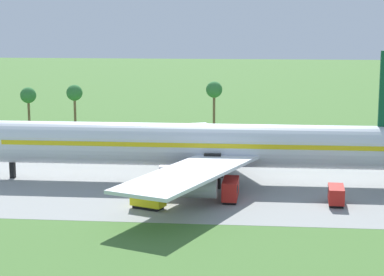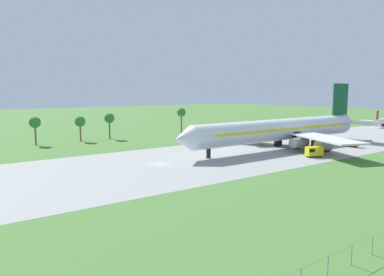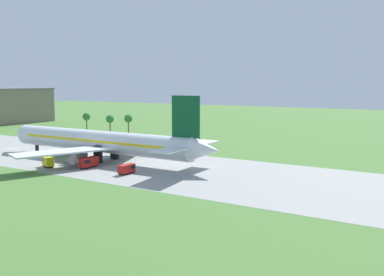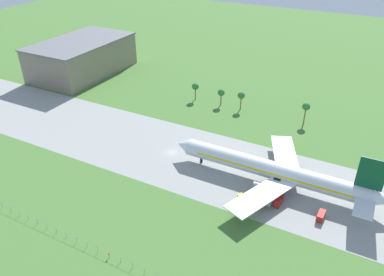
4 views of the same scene
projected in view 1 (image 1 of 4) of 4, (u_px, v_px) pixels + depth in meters
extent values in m
cylinder|color=silver|center=(192.00, 145.00, 102.48)|extent=(65.49, 6.33, 6.33)
cube|color=yellow|center=(192.00, 142.00, 102.40)|extent=(55.67, 6.46, 0.63)
cube|color=silver|center=(191.00, 172.00, 89.24)|extent=(17.81, 28.28, 0.44)
cube|color=silver|center=(207.00, 137.00, 115.88)|extent=(17.81, 28.28, 0.44)
cylinder|color=gray|center=(181.00, 175.00, 95.62)|extent=(5.70, 2.85, 2.85)
cylinder|color=gray|center=(195.00, 187.00, 89.17)|extent=(5.70, 2.85, 2.85)
cylinder|color=gray|center=(191.00, 154.00, 110.52)|extent=(5.70, 2.85, 2.85)
cylinder|color=gray|center=(210.00, 147.00, 116.48)|extent=(5.70, 2.85, 2.85)
cube|color=black|center=(12.00, 162.00, 105.61)|extent=(0.70, 0.90, 5.03)
cube|color=black|center=(212.00, 171.00, 99.30)|extent=(2.40, 1.20, 5.03)
cube|color=black|center=(215.00, 161.00, 106.13)|extent=(2.40, 1.20, 5.03)
cube|color=black|center=(336.00, 203.00, 91.02)|extent=(2.02, 3.95, 0.40)
cube|color=#B21E19|center=(336.00, 194.00, 90.81)|extent=(2.26, 4.64, 2.03)
cube|color=black|center=(336.00, 190.00, 91.97)|extent=(2.13, 1.70, 0.90)
cube|color=black|center=(230.00, 199.00, 93.12)|extent=(1.94, 4.77, 0.40)
cube|color=#B21E19|center=(231.00, 189.00, 92.87)|extent=(2.17, 5.61, 2.46)
cube|color=black|center=(230.00, 189.00, 91.31)|extent=(2.10, 2.00, 0.90)
cube|color=black|center=(148.00, 207.00, 89.15)|extent=(4.10, 3.07, 0.40)
cube|color=yellow|center=(148.00, 197.00, 88.91)|extent=(4.78, 3.50, 2.33)
cube|color=black|center=(140.00, 193.00, 89.40)|extent=(2.18, 2.46, 0.90)
cylinder|color=brown|center=(29.00, 111.00, 157.05)|extent=(0.56, 0.56, 6.20)
sphere|color=#337538|center=(28.00, 95.00, 156.41)|extent=(3.60, 3.60, 3.60)
cylinder|color=brown|center=(214.00, 110.00, 152.95)|extent=(0.56, 0.56, 7.89)
sphere|color=#337538|center=(214.00, 90.00, 152.17)|extent=(3.60, 3.60, 3.60)
cylinder|color=brown|center=(75.00, 111.00, 155.99)|extent=(0.56, 0.56, 6.87)
sphere|color=#337538|center=(74.00, 93.00, 155.29)|extent=(3.60, 3.60, 3.60)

